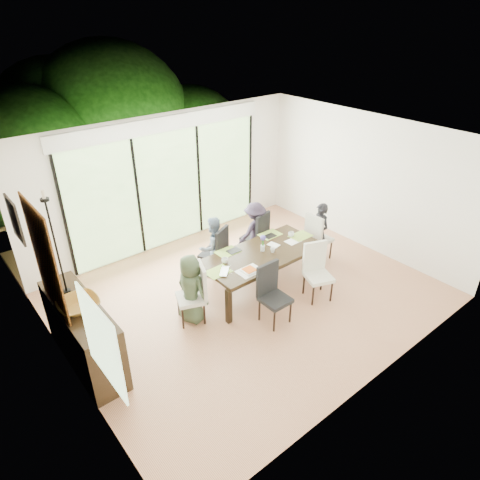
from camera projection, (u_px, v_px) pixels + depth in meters
floor at (249, 296)px, 7.44m from camera, size 6.00×5.00×0.01m
ceiling at (251, 143)px, 6.12m from camera, size 6.00×5.00×0.01m
wall_back at (168, 182)px, 8.48m from camera, size 6.00×0.02×2.70m
wall_front at (387, 302)px, 5.08m from camera, size 6.00×0.02×2.70m
wall_left at (59, 300)px, 5.12m from camera, size 0.02×5.00×2.70m
wall_right at (366, 182)px, 8.45m from camera, size 0.02×5.00×2.70m
glass_doors at (170, 189)px, 8.52m from camera, size 4.20×0.02×2.30m
blinds_header at (164, 124)px, 7.89m from camera, size 4.40×0.06×0.28m
mullion_a at (65, 219)px, 7.36m from camera, size 0.05×0.04×2.30m
mullion_b at (138, 198)px, 8.13m from camera, size 0.05×0.04×2.30m
mullion_c at (199, 181)px, 8.90m from camera, size 0.05×0.04×2.30m
mullion_d at (250, 167)px, 9.68m from camera, size 0.05×0.04×2.30m
side_window at (101, 343)px, 4.25m from camera, size 0.02×0.90×1.00m
deck at (153, 228)px, 9.76m from camera, size 6.00×1.80×0.10m
rail_top at (133, 193)px, 10.01m from camera, size 6.00×0.08×0.06m
foliage_left at (31, 162)px, 9.26m from camera, size 3.20×3.20×3.20m
foliage_mid at (112, 124)px, 10.71m from camera, size 4.00×4.00×4.00m
foliage_right at (191, 139)px, 11.42m from camera, size 2.80×2.80×2.80m
foliage_far at (64, 132)px, 10.71m from camera, size 3.60×3.60×3.60m
table_top at (262, 254)px, 7.39m from camera, size 2.18×1.00×0.05m
table_apron at (262, 258)px, 7.43m from camera, size 2.00×0.82×0.09m
table_leg_fl at (229, 306)px, 6.67m from camera, size 0.08×0.08×0.63m
table_leg_fr at (321, 260)px, 7.87m from camera, size 0.08×0.08×0.63m
table_leg_bl at (198, 282)px, 7.25m from camera, size 0.08×0.08×0.63m
table_leg_br at (288, 242)px, 8.45m from camera, size 0.08×0.08×0.63m
chair_left_end at (190, 294)px, 6.64m from camera, size 0.54×0.54×1.00m
chair_right_end at (320, 236)px, 8.30m from camera, size 0.42×0.42×1.00m
chair_far_left at (213, 251)px, 7.80m from camera, size 0.55×0.55×1.00m
chair_far_right at (254, 234)px, 8.35m from camera, size 0.51×0.51×1.00m
chair_near_left at (276, 296)px, 6.60m from camera, size 0.42×0.42×1.00m
chair_near_right at (319, 273)px, 7.16m from camera, size 0.54×0.54×1.00m
person_left_end at (191, 289)px, 6.61m from camera, size 0.44×0.60×1.17m
person_right_end at (319, 232)px, 8.25m from camera, size 0.44×0.60×1.17m
person_far_left at (213, 247)px, 7.74m from camera, size 0.55×0.36×1.17m
person_far_right at (255, 231)px, 8.29m from camera, size 0.55×0.34×1.17m
placemat_left at (218, 272)px, 6.85m from camera, size 0.40×0.29×0.01m
placemat_right at (301, 236)px, 7.91m from camera, size 0.40×0.29×0.01m
placemat_far_l at (228, 252)px, 7.40m from camera, size 0.40×0.29×0.01m
placemat_far_r at (270, 234)px, 7.95m from camera, size 0.40×0.29×0.01m
placemat_paper at (249, 271)px, 6.87m from camera, size 0.40×0.29×0.01m
tablet_far_l at (234, 251)px, 7.42m from camera, size 0.24×0.16×0.01m
tablet_far_r at (270, 236)px, 7.89m from camera, size 0.22×0.15×0.01m
papers at (293, 241)px, 7.73m from camera, size 0.27×0.20×0.00m
platter_base at (249, 270)px, 6.87m from camera, size 0.24×0.24×0.02m
platter_snacks at (249, 269)px, 6.86m from camera, size 0.18×0.18×0.01m
vase at (263, 248)px, 7.42m from camera, size 0.07×0.07×0.11m
hyacinth_stems at (263, 242)px, 7.36m from camera, size 0.04×0.04×0.15m
hyacinth_blooms at (263, 238)px, 7.32m from camera, size 0.10×0.10×0.10m
laptop at (227, 272)px, 6.84m from camera, size 0.35×0.35×0.02m
cup_a at (225, 261)px, 7.07m from camera, size 0.14×0.14×0.09m
cup_b at (273, 250)px, 7.38m from camera, size 0.13×0.13×0.08m
cup_c at (291, 234)px, 7.87m from camera, size 0.16×0.16×0.09m
book at (271, 247)px, 7.55m from camera, size 0.18×0.23×0.02m
sideboard at (83, 334)px, 5.85m from camera, size 0.49×1.75×0.99m
bowl at (79, 305)px, 5.51m from camera, size 0.52×0.52×0.13m
candlestick_base at (67, 292)px, 5.84m from camera, size 0.11×0.11×0.04m
candlestick_shaft at (56, 248)px, 5.50m from camera, size 0.03×0.03×1.37m
candlestick_pan at (45, 200)px, 5.17m from camera, size 0.11×0.11×0.03m
candle at (43, 195)px, 5.14m from camera, size 0.04×0.04×0.11m
tapestry at (45, 260)px, 5.24m from camera, size 0.02×1.00×1.50m
art_frame at (15, 220)px, 6.09m from camera, size 0.03×0.55×0.65m
art_canvas at (16, 220)px, 6.10m from camera, size 0.01×0.45×0.55m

